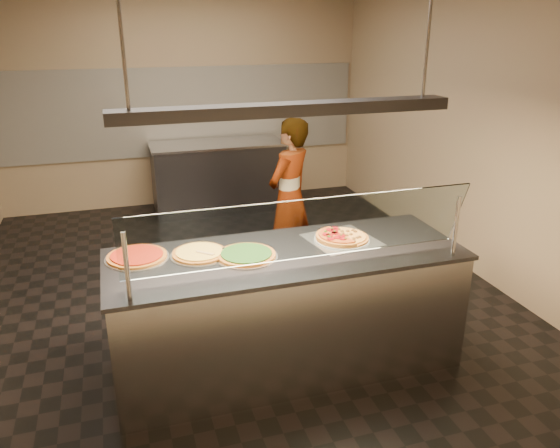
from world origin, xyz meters
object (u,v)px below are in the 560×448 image
object	(u,v)px
prep_table	(218,176)
heat_lamp_housing	(287,109)
pizza_tomato	(137,256)
pizza_cheese	(199,253)
perforated_tray	(341,239)
worker	(289,197)
sneeze_guard	(303,231)
serving_counter	(286,309)
half_pizza_pepperoni	(330,237)
pizza_spatula	(213,252)
half_pizza_sausage	(353,235)
pizza_spinach	(246,254)

from	to	relation	value
prep_table	heat_lamp_housing	distance (m)	4.09
pizza_tomato	pizza_cheese	bearing A→B (deg)	-9.59
perforated_tray	worker	world-z (taller)	worker
sneeze_guard	heat_lamp_housing	xyz separation A→B (m)	(-0.00, 0.34, 0.72)
serving_counter	pizza_tomato	distance (m)	1.16
sneeze_guard	prep_table	distance (m)	4.23
half_pizza_pepperoni	pizza_spatula	distance (m)	0.89
half_pizza_sausage	heat_lamp_housing	distance (m)	1.15
serving_counter	perforated_tray	bearing A→B (deg)	12.31
worker	half_pizza_pepperoni	bearing A→B (deg)	44.67
half_pizza_pepperoni	pizza_spatula	bearing A→B (deg)	-179.16
pizza_cheese	prep_table	distance (m)	3.79
perforated_tray	half_pizza_pepperoni	world-z (taller)	half_pizza_pepperoni
pizza_spinach	heat_lamp_housing	bearing A→B (deg)	-2.89
pizza_tomato	sneeze_guard	bearing A→B (deg)	-28.70
serving_counter	half_pizza_pepperoni	bearing A→B (deg)	15.29
serving_counter	pizza_tomato	bearing A→B (deg)	167.85
pizza_spinach	perforated_tray	bearing A→B (deg)	6.56
serving_counter	pizza_tomato	xyz separation A→B (m)	(-1.03, 0.22, 0.48)
serving_counter	pizza_cheese	bearing A→B (deg)	166.08
half_pizza_sausage	pizza_cheese	size ratio (longest dim) A/B	1.02
sneeze_guard	pizza_tomato	world-z (taller)	sneeze_guard
sneeze_guard	pizza_tomato	bearing A→B (deg)	151.30
half_pizza_sausage	sneeze_guard	bearing A→B (deg)	-141.80
half_pizza_sausage	pizza_spatula	world-z (taller)	half_pizza_sausage
prep_table	sneeze_guard	bearing A→B (deg)	-93.35
pizza_spinach	heat_lamp_housing	xyz separation A→B (m)	(0.29, -0.01, 1.00)
pizza_spinach	pizza_spatula	xyz separation A→B (m)	(-0.22, 0.08, 0.01)
pizza_spinach	prep_table	distance (m)	3.86
heat_lamp_housing	pizza_spatula	bearing A→B (deg)	170.02
perforated_tray	serving_counter	bearing A→B (deg)	-167.69
sneeze_guard	pizza_spatula	distance (m)	0.72
perforated_tray	pizza_spatula	size ratio (longest dim) A/B	1.92
pizza_cheese	serving_counter	bearing A→B (deg)	-13.92
pizza_spinach	pizza_tomato	world-z (taller)	pizza_spinach
heat_lamp_housing	sneeze_guard	bearing A→B (deg)	-90.00
serving_counter	perforated_tray	size ratio (longest dim) A/B	4.65
pizza_spinach	prep_table	xyz separation A→B (m)	(0.54, 3.79, -0.48)
serving_counter	prep_table	world-z (taller)	same
perforated_tray	half_pizza_sausage	world-z (taller)	half_pizza_sausage
perforated_tray	pizza_spinach	xyz separation A→B (m)	(-0.77, -0.09, 0.01)
pizza_spinach	worker	bearing A→B (deg)	62.05
sneeze_guard	pizza_spatula	bearing A→B (deg)	139.84
pizza_tomato	heat_lamp_housing	xyz separation A→B (m)	(1.03, -0.22, 1.01)
serving_counter	half_pizza_sausage	distance (m)	0.76
worker	serving_counter	bearing A→B (deg)	32.39
pizza_spatula	prep_table	size ratio (longest dim) A/B	0.16
worker	pizza_spinach	bearing A→B (deg)	23.41
prep_table	pizza_tomato	bearing A→B (deg)	-109.59
worker	heat_lamp_housing	xyz separation A→B (m)	(-0.56, -1.62, 1.15)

